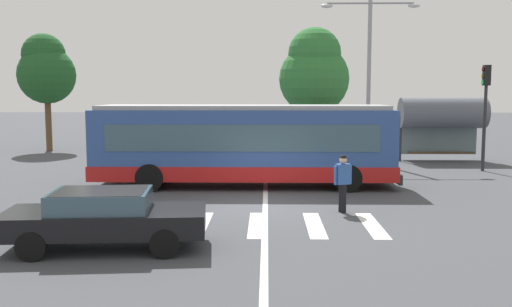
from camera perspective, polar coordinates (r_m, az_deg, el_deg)
ground_plane at (r=17.87m, az=0.84°, el=-5.27°), size 160.00×160.00×0.00m
city_transit_bus at (r=21.27m, az=-1.23°, el=0.91°), size 11.28×2.68×3.06m
pedestrian_crossing_street at (r=16.93m, az=8.70°, el=-2.66°), size 0.55×0.39×1.72m
foreground_sedan at (r=13.36m, az=-14.99°, el=-6.07°), size 4.65×2.24×1.35m
parked_car_silver at (r=33.01m, az=-8.44°, el=1.31°), size 1.91×4.52×1.35m
parked_car_blue at (r=32.69m, az=-3.49°, el=1.32°), size 1.94×4.53×1.35m
parked_car_teal at (r=32.55m, az=0.90°, el=1.31°), size 2.14×4.62×1.35m
parked_car_red at (r=32.76m, az=5.98°, el=1.31°), size 1.96×4.54×1.35m
parked_car_champagne at (r=32.93m, az=10.62°, el=1.26°), size 2.18×4.63×1.35m
traffic_light_far_corner at (r=27.31m, az=22.04°, el=4.97°), size 0.33×0.32×4.73m
bus_stop_shelter at (r=30.42m, az=18.21°, el=3.77°), size 4.32×1.54×3.25m
twin_arm_street_lamp at (r=29.25m, az=11.28°, el=9.05°), size 4.89×0.32×8.06m
background_tree_left at (r=36.40m, az=-20.35°, el=7.90°), size 3.40×3.40×7.00m
background_tree_right at (r=38.00m, az=5.87°, el=8.17°), size 4.64×4.64×7.76m
crosswalk_painted_stripes at (r=15.37m, az=0.11°, el=-7.15°), size 6.61×2.98×0.01m
lane_center_line at (r=19.83m, az=0.95°, el=-4.11°), size 0.16×24.00×0.01m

